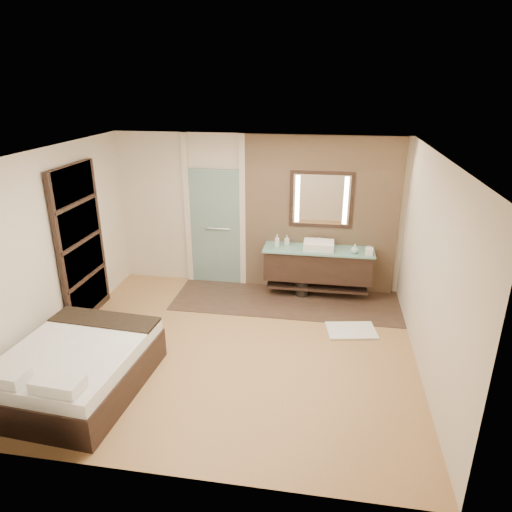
% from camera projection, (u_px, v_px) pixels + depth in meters
% --- Properties ---
extents(floor, '(5.00, 5.00, 0.00)m').
position_uv_depth(floor, '(232.00, 349.00, 6.39)').
color(floor, '#AE7748').
rests_on(floor, ground).
extents(tile_strip, '(3.80, 1.30, 0.01)m').
position_uv_depth(tile_strip, '(286.00, 301.00, 7.77)').
color(tile_strip, '#38261F').
rests_on(tile_strip, floor).
extents(stone_wall, '(2.60, 0.08, 2.70)m').
position_uv_depth(stone_wall, '(321.00, 216.00, 7.77)').
color(stone_wall, tan).
rests_on(stone_wall, floor).
extents(vanity, '(1.85, 0.55, 0.88)m').
position_uv_depth(vanity, '(318.00, 264.00, 7.78)').
color(vanity, black).
rests_on(vanity, stone_wall).
extents(mirror_unit, '(1.06, 0.04, 0.96)m').
position_uv_depth(mirror_unit, '(321.00, 200.00, 7.61)').
color(mirror_unit, black).
rests_on(mirror_unit, stone_wall).
extents(frosted_door, '(1.10, 0.12, 2.70)m').
position_uv_depth(frosted_door, '(215.00, 223.00, 8.12)').
color(frosted_door, '#AEDCD1').
rests_on(frosted_door, floor).
extents(shoji_partition, '(0.06, 1.20, 2.40)m').
position_uv_depth(shoji_partition, '(81.00, 244.00, 6.87)').
color(shoji_partition, black).
rests_on(shoji_partition, floor).
extents(bed, '(1.59, 1.93, 0.71)m').
position_uv_depth(bed, '(77.00, 368.00, 5.46)').
color(bed, black).
rests_on(bed, floor).
extents(bath_mat, '(0.80, 0.62, 0.02)m').
position_uv_depth(bath_mat, '(351.00, 330.00, 6.82)').
color(bath_mat, white).
rests_on(bath_mat, floor).
extents(waste_bin, '(0.30, 0.30, 0.28)m').
position_uv_depth(waste_bin, '(302.00, 288.00, 7.91)').
color(waste_bin, black).
rests_on(waste_bin, floor).
extents(tissue_box, '(0.13, 0.13, 0.10)m').
position_uv_depth(tissue_box, '(369.00, 252.00, 7.40)').
color(tissue_box, silver).
rests_on(tissue_box, vanity).
extents(soap_bottle_a, '(0.09, 0.09, 0.22)m').
position_uv_depth(soap_bottle_a, '(277.00, 241.00, 7.70)').
color(soap_bottle_a, silver).
rests_on(soap_bottle_a, vanity).
extents(soap_bottle_b, '(0.09, 0.09, 0.17)m').
position_uv_depth(soap_bottle_b, '(287.00, 240.00, 7.82)').
color(soap_bottle_b, '#B2B2B2').
rests_on(soap_bottle_b, vanity).
extents(soap_bottle_c, '(0.13, 0.13, 0.16)m').
position_uv_depth(soap_bottle_c, '(355.00, 249.00, 7.44)').
color(soap_bottle_c, '#ABD7D0').
rests_on(soap_bottle_c, vanity).
extents(cup, '(0.12, 0.12, 0.09)m').
position_uv_depth(cup, '(369.00, 249.00, 7.51)').
color(cup, silver).
rests_on(cup, vanity).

